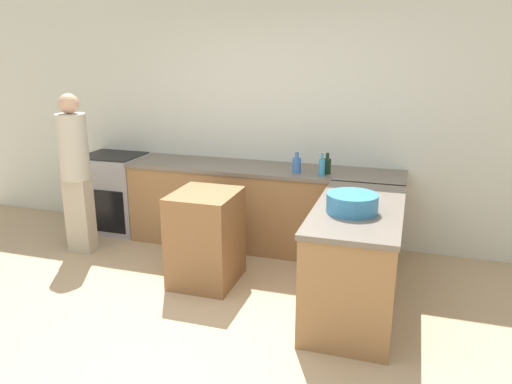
{
  "coord_description": "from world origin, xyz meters",
  "views": [
    {
      "loc": [
        1.48,
        -2.9,
        2.11
      ],
      "look_at": [
        0.26,
        0.95,
        0.93
      ],
      "focal_mm": 35.0,
      "sensor_mm": 36.0,
      "label": 1
    }
  ],
  "objects_px": {
    "person_by_range": "(75,168)",
    "wine_bottle_dark": "(327,166)",
    "range_oven": "(115,192)",
    "water_bottle_blue": "(297,165)",
    "mixing_bowl": "(352,203)",
    "dish_soap_bottle": "(322,167)",
    "island_table": "(206,238)"
  },
  "relations": [
    {
      "from": "water_bottle_blue",
      "to": "person_by_range",
      "type": "bearing_deg",
      "value": -164.54
    },
    {
      "from": "island_table",
      "to": "person_by_range",
      "type": "distance_m",
      "value": 1.63
    },
    {
      "from": "wine_bottle_dark",
      "to": "range_oven",
      "type": "bearing_deg",
      "value": 178.02
    },
    {
      "from": "water_bottle_blue",
      "to": "wine_bottle_dark",
      "type": "bearing_deg",
      "value": 9.24
    },
    {
      "from": "island_table",
      "to": "dish_soap_bottle",
      "type": "distance_m",
      "value": 1.33
    },
    {
      "from": "water_bottle_blue",
      "to": "range_oven",
      "type": "bearing_deg",
      "value": 176.5
    },
    {
      "from": "range_oven",
      "to": "water_bottle_blue",
      "type": "xyz_separation_m",
      "value": [
        2.23,
        -0.14,
        0.52
      ]
    },
    {
      "from": "range_oven",
      "to": "wine_bottle_dark",
      "type": "bearing_deg",
      "value": -1.98
    },
    {
      "from": "person_by_range",
      "to": "range_oven",
      "type": "bearing_deg",
      "value": 93.88
    },
    {
      "from": "wine_bottle_dark",
      "to": "person_by_range",
      "type": "relative_size",
      "value": 0.13
    },
    {
      "from": "mixing_bowl",
      "to": "wine_bottle_dark",
      "type": "height_order",
      "value": "wine_bottle_dark"
    },
    {
      "from": "range_oven",
      "to": "water_bottle_blue",
      "type": "height_order",
      "value": "water_bottle_blue"
    },
    {
      "from": "range_oven",
      "to": "dish_soap_bottle",
      "type": "distance_m",
      "value": 2.56
    },
    {
      "from": "person_by_range",
      "to": "wine_bottle_dark",
      "type": "bearing_deg",
      "value": 14.73
    },
    {
      "from": "mixing_bowl",
      "to": "dish_soap_bottle",
      "type": "bearing_deg",
      "value": 111.95
    },
    {
      "from": "wine_bottle_dark",
      "to": "water_bottle_blue",
      "type": "bearing_deg",
      "value": -170.76
    },
    {
      "from": "wine_bottle_dark",
      "to": "mixing_bowl",
      "type": "bearing_deg",
      "value": -71.25
    },
    {
      "from": "wine_bottle_dark",
      "to": "person_by_range",
      "type": "height_order",
      "value": "person_by_range"
    },
    {
      "from": "island_table",
      "to": "mixing_bowl",
      "type": "xyz_separation_m",
      "value": [
        1.33,
        -0.24,
        0.53
      ]
    },
    {
      "from": "person_by_range",
      "to": "island_table",
      "type": "bearing_deg",
      "value": -9.25
    },
    {
      "from": "range_oven",
      "to": "person_by_range",
      "type": "bearing_deg",
      "value": -86.12
    },
    {
      "from": "island_table",
      "to": "dish_soap_bottle",
      "type": "xyz_separation_m",
      "value": [
        0.91,
        0.81,
        0.55
      ]
    },
    {
      "from": "range_oven",
      "to": "water_bottle_blue",
      "type": "relative_size",
      "value": 4.33
    },
    {
      "from": "mixing_bowl",
      "to": "wine_bottle_dark",
      "type": "relative_size",
      "value": 1.86
    },
    {
      "from": "range_oven",
      "to": "person_by_range",
      "type": "xyz_separation_m",
      "value": [
        0.05,
        -0.74,
        0.47
      ]
    },
    {
      "from": "mixing_bowl",
      "to": "person_by_range",
      "type": "xyz_separation_m",
      "value": [
        -2.87,
        0.49,
        -0.04
      ]
    },
    {
      "from": "range_oven",
      "to": "mixing_bowl",
      "type": "height_order",
      "value": "mixing_bowl"
    },
    {
      "from": "mixing_bowl",
      "to": "person_by_range",
      "type": "relative_size",
      "value": 0.24
    },
    {
      "from": "island_table",
      "to": "wine_bottle_dark",
      "type": "bearing_deg",
      "value": 43.81
    },
    {
      "from": "water_bottle_blue",
      "to": "person_by_range",
      "type": "distance_m",
      "value": 2.26
    },
    {
      "from": "range_oven",
      "to": "mixing_bowl",
      "type": "bearing_deg",
      "value": -22.92
    },
    {
      "from": "range_oven",
      "to": "mixing_bowl",
      "type": "xyz_separation_m",
      "value": [
        2.92,
        -1.23,
        0.51
      ]
    }
  ]
}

